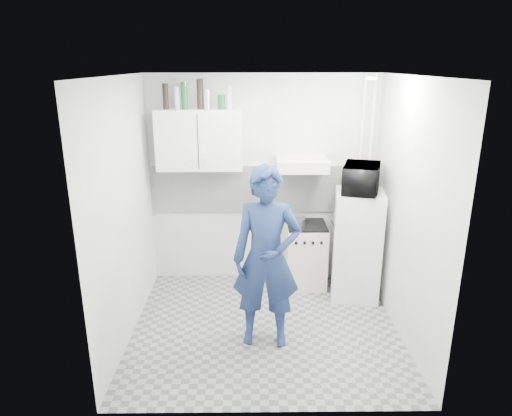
{
  "coord_description": "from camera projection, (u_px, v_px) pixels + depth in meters",
  "views": [
    {
      "loc": [
        -0.14,
        -4.28,
        2.71
      ],
      "look_at": [
        -0.1,
        0.3,
        1.25
      ],
      "focal_mm": 32.0,
      "sensor_mm": 36.0,
      "label": 1
    }
  ],
  "objects": [
    {
      "name": "floor",
      "position": [
        265.0,
        327.0,
        4.9
      ],
      "size": [
        2.8,
        2.8,
        0.0
      ],
      "primitive_type": "plane",
      "color": "gray",
      "rests_on": "ground"
    },
    {
      "name": "ceiling",
      "position": [
        267.0,
        76.0,
        4.11
      ],
      "size": [
        2.8,
        2.8,
        0.0
      ],
      "primitive_type": "plane",
      "color": "white",
      "rests_on": "wall_back"
    },
    {
      "name": "wall_back",
      "position": [
        263.0,
        181.0,
        5.69
      ],
      "size": [
        2.8,
        0.0,
        2.8
      ],
      "primitive_type": "plane",
      "rotation": [
        1.57,
        0.0,
        0.0
      ],
      "color": "silver",
      "rests_on": "floor"
    },
    {
      "name": "wall_left",
      "position": [
        124.0,
        213.0,
        4.49
      ],
      "size": [
        0.0,
        2.6,
        2.6
      ],
      "primitive_type": "plane",
      "rotation": [
        1.57,
        0.0,
        1.57
      ],
      "color": "silver",
      "rests_on": "floor"
    },
    {
      "name": "wall_right",
      "position": [
        407.0,
        212.0,
        4.52
      ],
      "size": [
        0.0,
        2.6,
        2.6
      ],
      "primitive_type": "plane",
      "rotation": [
        1.57,
        0.0,
        -1.57
      ],
      "color": "silver",
      "rests_on": "floor"
    },
    {
      "name": "person",
      "position": [
        267.0,
        258.0,
        4.4
      ],
      "size": [
        0.69,
        0.48,
        1.82
      ],
      "primitive_type": "imported",
      "rotation": [
        0.0,
        0.0,
        -0.07
      ],
      "color": "navy",
      "rests_on": "floor"
    },
    {
      "name": "stove",
      "position": [
        306.0,
        256.0,
        5.74
      ],
      "size": [
        0.49,
        0.49,
        0.79
      ],
      "primitive_type": "cube",
      "color": "silver",
      "rests_on": "floor"
    },
    {
      "name": "fridge",
      "position": [
        357.0,
        245.0,
        5.39
      ],
      "size": [
        0.62,
        0.62,
        1.31
      ],
      "primitive_type": "cube",
      "rotation": [
        0.0,
        0.0,
        -0.16
      ],
      "color": "white",
      "rests_on": "floor"
    },
    {
      "name": "stove_top",
      "position": [
        307.0,
        225.0,
        5.61
      ],
      "size": [
        0.47,
        0.47,
        0.03
      ],
      "primitive_type": "cube",
      "color": "black",
      "rests_on": "stove"
    },
    {
      "name": "saucepan",
      "position": [
        299.0,
        221.0,
        5.59
      ],
      "size": [
        0.16,
        0.16,
        0.09
      ],
      "primitive_type": "cylinder",
      "color": "silver",
      "rests_on": "stove_top"
    },
    {
      "name": "microwave",
      "position": [
        361.0,
        178.0,
        5.14
      ],
      "size": [
        0.66,
        0.54,
        0.32
      ],
      "primitive_type": "imported",
      "rotation": [
        0.0,
        0.0,
        1.28
      ],
      "color": "black",
      "rests_on": "fridge"
    },
    {
      "name": "bottle_a",
      "position": [
        166.0,
        96.0,
        5.2
      ],
      "size": [
        0.07,
        0.07,
        0.29
      ],
      "primitive_type": "cylinder",
      "color": "black",
      "rests_on": "upper_cabinet"
    },
    {
      "name": "bottle_b",
      "position": [
        177.0,
        98.0,
        5.21
      ],
      "size": [
        0.07,
        0.07,
        0.25
      ],
      "primitive_type": "cylinder",
      "color": "#B2B7BC",
      "rests_on": "upper_cabinet"
    },
    {
      "name": "bottle_c",
      "position": [
        184.0,
        96.0,
        5.2
      ],
      "size": [
        0.07,
        0.07,
        0.31
      ],
      "primitive_type": "cylinder",
      "color": "#144C1E",
      "rests_on": "upper_cabinet"
    },
    {
      "name": "bottle_d",
      "position": [
        200.0,
        94.0,
        5.19
      ],
      "size": [
        0.08,
        0.08,
        0.34
      ],
      "primitive_type": "cylinder",
      "color": "black",
      "rests_on": "upper_cabinet"
    },
    {
      "name": "canister_a",
      "position": [
        207.0,
        99.0,
        5.21
      ],
      "size": [
        0.09,
        0.09,
        0.22
      ],
      "primitive_type": "cylinder",
      "color": "silver",
      "rests_on": "upper_cabinet"
    },
    {
      "name": "canister_b",
      "position": [
        222.0,
        102.0,
        5.22
      ],
      "size": [
        0.09,
        0.09,
        0.16
      ],
      "primitive_type": "cylinder",
      "color": "#144C1E",
      "rests_on": "upper_cabinet"
    },
    {
      "name": "bottle_e",
      "position": [
        229.0,
        97.0,
        5.21
      ],
      "size": [
        0.07,
        0.07,
        0.26
      ],
      "primitive_type": "cylinder",
      "color": "#B2B7BC",
      "rests_on": "upper_cabinet"
    },
    {
      "name": "upper_cabinet",
      "position": [
        200.0,
        140.0,
        5.35
      ],
      "size": [
        1.0,
        0.35,
        0.7
      ],
      "primitive_type": "cube",
      "color": "white",
      "rests_on": "wall_back"
    },
    {
      "name": "range_hood",
      "position": [
        302.0,
        164.0,
        5.38
      ],
      "size": [
        0.6,
        0.5,
        0.14
      ],
      "primitive_type": "cube",
      "color": "silver",
      "rests_on": "wall_back"
    },
    {
      "name": "backsplash",
      "position": [
        263.0,
        189.0,
        5.71
      ],
      "size": [
        2.74,
        0.03,
        0.6
      ],
      "primitive_type": "cube",
      "color": "white",
      "rests_on": "wall_back"
    },
    {
      "name": "pipe_a",
      "position": [
        368.0,
        182.0,
        5.63
      ],
      "size": [
        0.05,
        0.05,
        2.6
      ],
      "primitive_type": "cylinder",
      "color": "silver",
      "rests_on": "floor"
    },
    {
      "name": "pipe_b",
      "position": [
        358.0,
        182.0,
        5.63
      ],
      "size": [
        0.04,
        0.04,
        2.6
      ],
      "primitive_type": "cylinder",
      "color": "silver",
      "rests_on": "floor"
    },
    {
      "name": "ceiling_spot_fixture",
      "position": [
        372.0,
        78.0,
        4.32
      ],
      "size": [
        0.1,
        0.1,
        0.02
      ],
      "primitive_type": "cylinder",
      "color": "white",
      "rests_on": "ceiling"
    }
  ]
}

